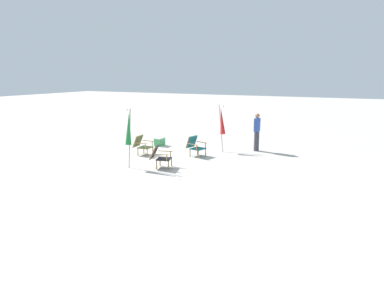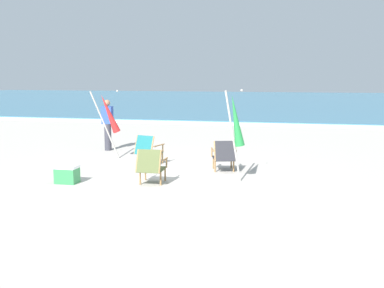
% 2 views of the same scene
% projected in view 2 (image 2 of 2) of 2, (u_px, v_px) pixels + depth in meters
% --- Properties ---
extents(ground_plane, '(80.00, 80.00, 0.00)m').
position_uv_depth(ground_plane, '(155.00, 179.00, 10.52)').
color(ground_plane, '#B2AAA0').
extents(sea, '(80.00, 40.00, 0.10)m').
position_uv_depth(sea, '(259.00, 100.00, 41.80)').
color(sea, teal).
rests_on(sea, ground).
extents(surf_band, '(80.00, 1.10, 0.06)m').
position_uv_depth(surf_band, '(228.00, 123.00, 22.23)').
color(surf_band, white).
rests_on(surf_band, ground).
extents(beach_chair_front_left, '(0.75, 0.85, 0.80)m').
position_uv_depth(beach_chair_front_left, '(224.00, 155.00, 11.24)').
color(beach_chair_front_left, '#28282D').
rests_on(beach_chair_front_left, ground).
extents(beach_chair_far_center, '(0.62, 0.74, 0.80)m').
position_uv_depth(beach_chair_far_center, '(151.00, 165.00, 9.92)').
color(beach_chair_far_center, '#515B33').
rests_on(beach_chair_far_center, ground).
extents(beach_chair_mid_center, '(0.73, 0.81, 0.81)m').
position_uv_depth(beach_chair_mid_center, '(148.00, 149.00, 12.07)').
color(beach_chair_mid_center, '#196066').
rests_on(beach_chair_mid_center, ground).
extents(umbrella_furled_green, '(0.49, 0.33, 2.10)m').
position_uv_depth(umbrella_furled_green, '(236.00, 122.00, 10.04)').
color(umbrella_furled_green, '#B7B2A8').
rests_on(umbrella_furled_green, ground).
extents(umbrella_furled_red, '(0.77, 0.60, 1.99)m').
position_uv_depth(umbrella_furled_red, '(109.00, 114.00, 12.84)').
color(umbrella_furled_red, '#B7B2A8').
rests_on(umbrella_furled_red, ground).
extents(person_near_chairs, '(0.34, 0.22, 1.63)m').
position_uv_depth(person_near_chairs, '(108.00, 124.00, 14.37)').
color(person_near_chairs, '#383842').
rests_on(person_near_chairs, ground).
extents(cooler_box, '(0.49, 0.35, 0.40)m').
position_uv_depth(cooler_box, '(67.00, 174.00, 10.08)').
color(cooler_box, '#338C4C').
rests_on(cooler_box, ground).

